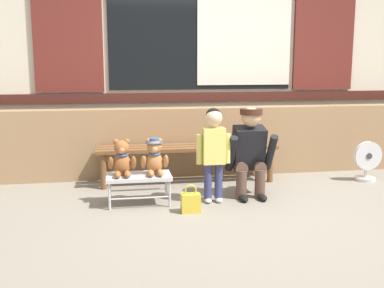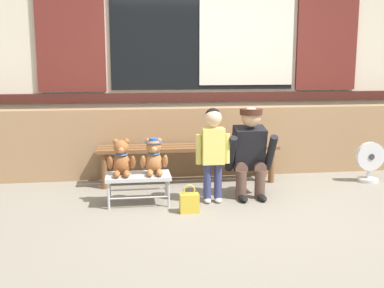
% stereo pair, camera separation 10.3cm
% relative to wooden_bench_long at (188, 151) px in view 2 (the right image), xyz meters
% --- Properties ---
extents(ground_plane, '(60.00, 60.00, 0.00)m').
position_rel_wooden_bench_long_xyz_m(ground_plane, '(0.31, -1.06, -0.37)').
color(ground_plane, gray).
extents(brick_low_wall, '(6.91, 0.25, 0.85)m').
position_rel_wooden_bench_long_xyz_m(brick_low_wall, '(0.31, 0.37, 0.05)').
color(brick_low_wall, '#997551').
rests_on(brick_low_wall, ground).
extents(shop_facade, '(7.06, 0.26, 3.47)m').
position_rel_wooden_bench_long_xyz_m(shop_facade, '(0.32, 0.88, 1.37)').
color(shop_facade, beige).
rests_on(shop_facade, ground).
extents(wooden_bench_long, '(2.10, 0.40, 0.44)m').
position_rel_wooden_bench_long_xyz_m(wooden_bench_long, '(0.00, 0.00, 0.00)').
color(wooden_bench_long, brown).
rests_on(wooden_bench_long, ground).
extents(small_display_bench, '(0.64, 0.36, 0.30)m').
position_rel_wooden_bench_long_xyz_m(small_display_bench, '(-0.61, -0.76, -0.11)').
color(small_display_bench, '#BCBCC1').
rests_on(small_display_bench, ground).
extents(teddy_bear_plain, '(0.28, 0.26, 0.36)m').
position_rel_wooden_bench_long_xyz_m(teddy_bear_plain, '(-0.77, -0.76, 0.09)').
color(teddy_bear_plain, '#93562D').
rests_on(teddy_bear_plain, small_display_bench).
extents(teddy_bear_with_hat, '(0.28, 0.27, 0.36)m').
position_rel_wooden_bench_long_xyz_m(teddy_bear_with_hat, '(-0.45, -0.76, 0.10)').
color(teddy_bear_with_hat, '#A86B3D').
rests_on(teddy_bear_with_hat, small_display_bench).
extents(child_standing, '(0.35, 0.18, 0.96)m').
position_rel_wooden_bench_long_xyz_m(child_standing, '(0.14, -0.81, 0.22)').
color(child_standing, navy).
rests_on(child_standing, ground).
extents(adult_crouching, '(0.50, 0.49, 0.95)m').
position_rel_wooden_bench_long_xyz_m(adult_crouching, '(0.56, -0.67, 0.11)').
color(adult_crouching, brown).
rests_on(adult_crouching, ground).
extents(handbag_on_ground, '(0.18, 0.11, 0.27)m').
position_rel_wooden_bench_long_xyz_m(handbag_on_ground, '(-0.14, -1.10, -0.28)').
color(handbag_on_ground, gold).
rests_on(handbag_on_ground, ground).
extents(floor_fan, '(0.34, 0.24, 0.48)m').
position_rel_wooden_bench_long_xyz_m(floor_fan, '(2.12, -0.29, -0.13)').
color(floor_fan, silver).
rests_on(floor_fan, ground).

